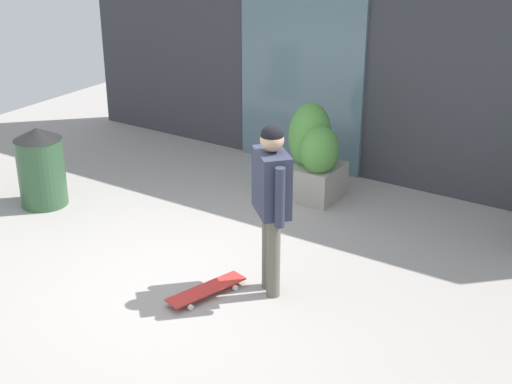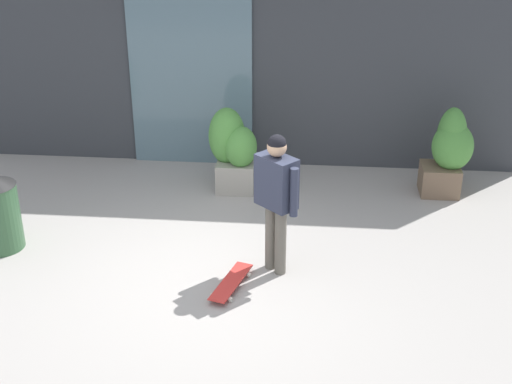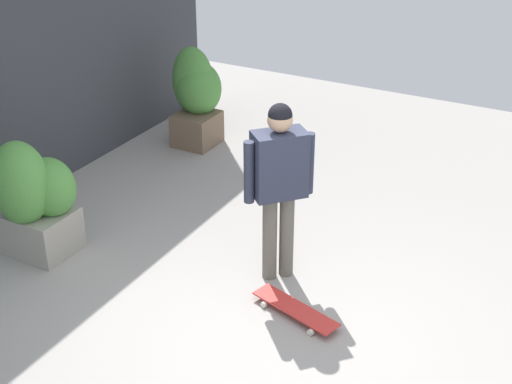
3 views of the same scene
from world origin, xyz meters
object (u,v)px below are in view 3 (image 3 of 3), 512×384
(skateboard, at_px, (295,309))
(planter_box_left, at_px, (196,94))
(planter_box_right, at_px, (34,198))
(skateboarder, at_px, (279,175))

(skateboard, bearing_deg, planter_box_left, 151.05)
(skateboard, xyz_separation_m, planter_box_right, (-0.27, 2.57, 0.53))
(planter_box_left, relative_size, planter_box_right, 1.04)
(skateboard, xyz_separation_m, planter_box_left, (2.73, 2.71, 0.57))
(skateboarder, bearing_deg, planter_box_right, -118.59)
(planter_box_right, bearing_deg, skateboard, -83.94)
(skateboard, distance_m, planter_box_left, 3.89)
(skateboarder, xyz_separation_m, planter_box_right, (-0.74, 2.16, -0.43))
(skateboarder, relative_size, planter_box_right, 1.41)
(planter_box_left, xyz_separation_m, planter_box_right, (-3.00, -0.14, -0.04))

